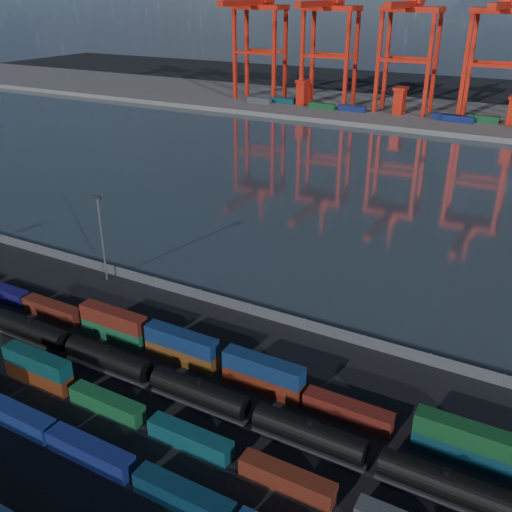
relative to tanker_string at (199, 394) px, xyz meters
The scene contains 12 objects.
ground 7.61m from the tanker_string, 144.86° to the right, with size 700.00×700.00×0.00m, color black.
harbor_water 101.00m from the tanker_string, 93.38° to the left, with size 700.00×700.00×0.00m, color #2A353C.
far_quay 205.89m from the tanker_string, 91.66° to the left, with size 700.00×70.00×2.00m, color #514F4C.
container_row_south 24.73m from the tanker_string, 145.80° to the right, with size 113.05×2.39×5.09m.
container_row_mid 11.61m from the tanker_string, 33.90° to the right, with size 140.36×2.25×4.79m.
container_row_north 8.27m from the tanker_string, 59.94° to the left, with size 140.90×2.36×5.03m.
tanker_string is the anchor object (origin of this frame).
waterfront_fence 24.57m from the tanker_string, 104.06° to the left, with size 160.12×0.12×2.20m.
yard_light_mast 42.65m from the tanker_string, 148.77° to the left, with size 1.60×0.40×16.60m.
gantry_cranes 202.80m from the tanker_string, 93.87° to the left, with size 198.83×45.75×61.95m.
quay_containers 192.02m from the tanker_string, 95.07° to the left, with size 172.58×10.99×2.60m.
straddle_carriers 196.07m from the tanker_string, 92.47° to the left, with size 140.00×7.00×11.10m.
Camera 1 is at (41.12, -44.06, 49.42)m, focal length 40.00 mm.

